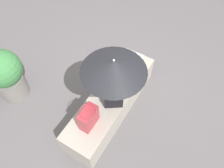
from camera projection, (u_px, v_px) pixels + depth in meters
The scene contains 7 objects.
ground_plane at pixel (111, 110), 4.07m from camera, with size 14.00×14.00×0.00m, color #605B5E.
stone_bench at pixel (111, 103), 3.87m from camera, with size 2.06×0.57×0.49m, color #A8A093.
person_seated at pixel (113, 84), 3.31m from camera, with size 0.50×0.43×0.90m.
parasol at pixel (114, 66), 2.82m from camera, with size 0.87×0.87×1.05m.
handbag_black at pixel (137, 64), 3.85m from camera, with size 0.25×0.18×0.30m.
tote_bag_canvas at pixel (88, 118), 3.23m from camera, with size 0.31×0.23×0.38m.
planter_far at pixel (5, 74), 3.83m from camera, with size 0.64×0.64×1.02m.
Camera 1 is at (1.68, 1.02, 3.59)m, focal length 36.86 mm.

